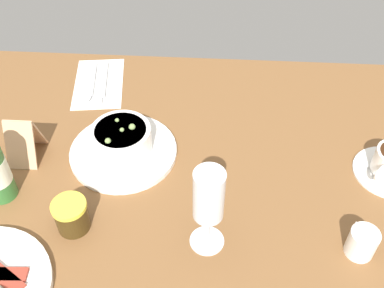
# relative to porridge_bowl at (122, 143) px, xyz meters

# --- Properties ---
(ground_plane) EXTENTS (1.10, 0.84, 0.03)m
(ground_plane) POSITION_rel_porridge_bowl_xyz_m (-0.13, 0.07, -0.04)
(ground_plane) COLOR brown
(porridge_bowl) EXTENTS (0.22, 0.22, 0.08)m
(porridge_bowl) POSITION_rel_porridge_bowl_xyz_m (0.00, 0.00, 0.00)
(porridge_bowl) COLOR white
(porridge_bowl) RESTS_ON ground_plane
(cutlery_setting) EXTENTS (0.14, 0.21, 0.01)m
(cutlery_setting) POSITION_rel_porridge_bowl_xyz_m (0.10, -0.23, -0.03)
(cutlery_setting) COLOR white
(cutlery_setting) RESTS_ON ground_plane
(creamer_jug) EXTENTS (0.05, 0.06, 0.06)m
(creamer_jug) POSITION_rel_porridge_bowl_xyz_m (-0.44, 0.20, -0.00)
(creamer_jug) COLOR white
(creamer_jug) RESTS_ON ground_plane
(wine_glass) EXTENTS (0.06, 0.06, 0.18)m
(wine_glass) POSITION_rel_porridge_bowl_xyz_m (-0.18, 0.20, 0.09)
(wine_glass) COLOR white
(wine_glass) RESTS_ON ground_plane
(jam_jar) EXTENTS (0.06, 0.06, 0.06)m
(jam_jar) POSITION_rel_porridge_bowl_xyz_m (0.06, 0.18, 0.00)
(jam_jar) COLOR #3E2D11
(jam_jar) RESTS_ON ground_plane
(menu_card) EXTENTS (0.06, 0.08, 0.10)m
(menu_card) POSITION_rel_porridge_bowl_xyz_m (0.20, 0.02, 0.02)
(menu_card) COLOR tan
(menu_card) RESTS_ON ground_plane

